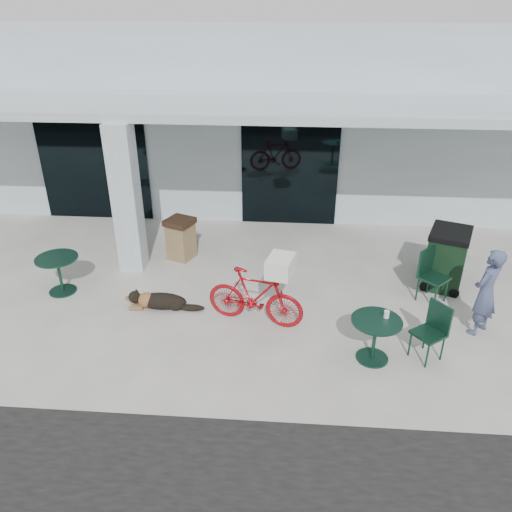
# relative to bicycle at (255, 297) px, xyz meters

# --- Properties ---
(ground) EXTENTS (80.00, 80.00, 0.00)m
(ground) POSITION_rel_bicycle_xyz_m (-1.29, -0.40, -0.53)
(ground) COLOR beige
(ground) RESTS_ON ground
(building) EXTENTS (22.00, 7.00, 4.50)m
(building) POSITION_rel_bicycle_xyz_m (-1.29, 8.10, 1.72)
(building) COLOR silver
(building) RESTS_ON ground
(storefront_glass_left) EXTENTS (2.80, 0.06, 2.70)m
(storefront_glass_left) POSITION_rel_bicycle_xyz_m (-4.49, 4.58, 0.82)
(storefront_glass_left) COLOR black
(storefront_glass_left) RESTS_ON ground
(storefront_glass_right) EXTENTS (2.40, 0.06, 2.70)m
(storefront_glass_right) POSITION_rel_bicycle_xyz_m (0.51, 4.58, 0.82)
(storefront_glass_right) COLOR black
(storefront_glass_right) RESTS_ON ground
(column) EXTENTS (0.50, 0.50, 3.12)m
(column) POSITION_rel_bicycle_xyz_m (-2.79, 1.90, 1.03)
(column) COLOR silver
(column) RESTS_ON ground
(overhang) EXTENTS (22.00, 2.80, 0.18)m
(overhang) POSITION_rel_bicycle_xyz_m (-1.29, 3.20, 2.68)
(overhang) COLOR silver
(overhang) RESTS_ON column
(bicycle) EXTENTS (1.83, 0.91, 1.06)m
(bicycle) POSITION_rel_bicycle_xyz_m (0.00, 0.00, 0.00)
(bicycle) COLOR #A50D14
(bicycle) RESTS_ON ground
(laundry_basket) EXTENTS (0.53, 0.64, 0.33)m
(laundry_basket) POSITION_rel_bicycle_xyz_m (0.44, -0.11, 0.69)
(laundry_basket) COLOR white
(laundry_basket) RESTS_ON bicycle
(dog) EXTENTS (1.11, 0.42, 0.37)m
(dog) POSITION_rel_bicycle_xyz_m (-1.79, 0.30, -0.35)
(dog) COLOR black
(dog) RESTS_ON ground
(cup_near_dog) EXTENTS (0.07, 0.07, 0.09)m
(cup_near_dog) POSITION_rel_bicycle_xyz_m (-2.31, 0.56, -0.49)
(cup_near_dog) COLOR white
(cup_near_dog) RESTS_ON ground
(cafe_table_near) EXTENTS (1.02, 1.02, 0.77)m
(cafe_table_near) POSITION_rel_bicycle_xyz_m (-3.92, 0.75, -0.15)
(cafe_table_near) COLOR #133729
(cafe_table_near) RESTS_ON ground
(cafe_table_far) EXTENTS (0.85, 0.85, 0.75)m
(cafe_table_far) POSITION_rel_bicycle_xyz_m (1.98, -0.90, -0.15)
(cafe_table_far) COLOR #133729
(cafe_table_far) RESTS_ON ground
(cafe_chair_far_a) EXTENTS (0.70, 0.70, 1.05)m
(cafe_chair_far_a) POSITION_rel_bicycle_xyz_m (3.33, 0.97, -0.01)
(cafe_chair_far_a) COLOR #133729
(cafe_chair_far_a) RESTS_ON ground
(cafe_chair_far_b) EXTENTS (0.65, 0.64, 0.97)m
(cafe_chair_far_b) POSITION_rel_bicycle_xyz_m (2.83, -0.81, -0.05)
(cafe_chair_far_b) COLOR #133729
(cafe_chair_far_b) RESTS_ON ground
(person) EXTENTS (0.69, 0.68, 1.60)m
(person) POSITION_rel_bicycle_xyz_m (3.91, 0.00, 0.27)
(person) COLOR #424C6F
(person) RESTS_ON ground
(cup_on_table) EXTENTS (0.09, 0.09, 0.12)m
(cup_on_table) POSITION_rel_bicycle_xyz_m (2.13, -0.81, 0.28)
(cup_on_table) COLOR white
(cup_on_table) RESTS_ON cafe_table_far
(trash_receptacle) EXTENTS (0.72, 0.72, 0.94)m
(trash_receptacle) POSITION_rel_bicycle_xyz_m (-1.84, 2.40, -0.06)
(trash_receptacle) COLOR olive
(trash_receptacle) RESTS_ON ground
(wheeled_bin) EXTENTS (1.04, 1.15, 1.20)m
(wheeled_bin) POSITION_rel_bicycle_xyz_m (3.71, 1.62, 0.07)
(wheeled_bin) COLOR black
(wheeled_bin) RESTS_ON ground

